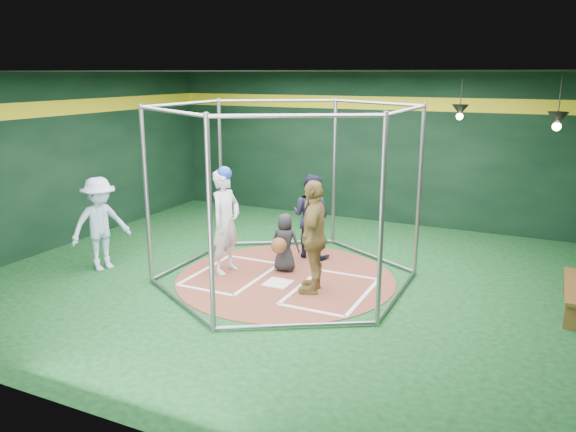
% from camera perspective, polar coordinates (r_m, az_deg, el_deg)
% --- Properties ---
extents(room_shell, '(10.10, 9.10, 3.53)m').
position_cam_1_polar(room_shell, '(9.38, -0.24, 3.75)').
color(room_shell, '#0C3715').
rests_on(room_shell, ground).
extents(clay_disc, '(3.80, 3.80, 0.01)m').
position_cam_1_polar(clay_disc, '(9.85, -0.25, -6.31)').
color(clay_disc, brown).
rests_on(clay_disc, ground).
extents(home_plate, '(0.43, 0.43, 0.01)m').
position_cam_1_polar(home_plate, '(9.59, -1.03, -6.81)').
color(home_plate, white).
rests_on(home_plate, clay_disc).
extents(batter_box_left, '(1.17, 1.77, 0.01)m').
position_cam_1_polar(batter_box_left, '(10.06, -5.78, -5.86)').
color(batter_box_left, white).
rests_on(batter_box_left, clay_disc).
extents(batter_box_right, '(1.17, 1.77, 0.01)m').
position_cam_1_polar(batter_box_right, '(9.28, 4.42, -7.61)').
color(batter_box_right, white).
rests_on(batter_box_right, clay_disc).
extents(batting_cage, '(4.05, 4.67, 3.00)m').
position_cam_1_polar(batting_cage, '(9.42, -0.26, 2.22)').
color(batting_cage, gray).
rests_on(batting_cage, ground).
extents(pendant_lamp_near, '(0.34, 0.34, 0.90)m').
position_cam_1_polar(pendant_lamp_near, '(12.06, 17.08, 10.22)').
color(pendant_lamp_near, black).
rests_on(pendant_lamp_near, room_shell).
extents(pendant_lamp_far, '(0.34, 0.34, 0.90)m').
position_cam_1_polar(pendant_lamp_far, '(10.33, 25.70, 8.85)').
color(pendant_lamp_far, black).
rests_on(pendant_lamp_far, room_shell).
extents(batter_figure, '(0.51, 0.71, 1.91)m').
position_cam_1_polar(batter_figure, '(9.92, -6.35, -0.45)').
color(batter_figure, silver).
rests_on(batter_figure, clay_disc).
extents(visitor_leopard, '(0.67, 1.15, 1.84)m').
position_cam_1_polar(visitor_leopard, '(9.00, 2.64, -2.09)').
color(visitor_leopard, '#AA8C49').
rests_on(visitor_leopard, clay_disc).
extents(catcher_figure, '(0.56, 0.59, 1.06)m').
position_cam_1_polar(catcher_figure, '(10.01, -0.37, -2.72)').
color(catcher_figure, black).
rests_on(catcher_figure, clay_disc).
extents(umpire, '(0.85, 0.70, 1.62)m').
position_cam_1_polar(umpire, '(10.73, 2.36, 0.00)').
color(umpire, black).
rests_on(umpire, clay_disc).
extents(bystander_blue, '(1.01, 1.26, 1.70)m').
position_cam_1_polar(bystander_blue, '(10.61, -18.53, -0.77)').
color(bystander_blue, '#A5BEDB').
rests_on(bystander_blue, ground).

